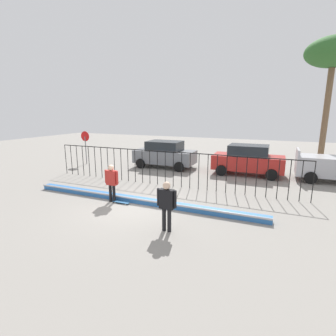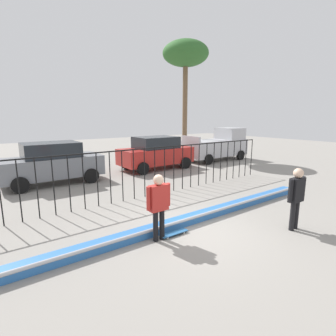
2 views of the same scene
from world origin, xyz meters
name	(u,v)px [view 1 (image 1 of 2)]	position (x,y,z in m)	size (l,w,h in m)	color
ground_plane	(133,206)	(0.00, 0.00, 0.00)	(60.00, 60.00, 0.00)	gray
bowl_coping_ledge	(138,200)	(0.00, 0.46, 0.12)	(11.00, 0.41, 0.27)	#2D6BB7
perimeter_fence	(165,165)	(0.00, 3.41, 1.15)	(14.04, 0.04, 1.89)	black
skateboarder	(112,180)	(-1.11, 0.11, 1.01)	(0.68, 0.26, 1.69)	black
skateboard	(121,202)	(-0.64, 0.09, 0.06)	(0.80, 0.20, 0.07)	#26598C
camera_operator	(167,202)	(2.23, -1.54, 1.03)	(0.69, 0.26, 1.72)	black
parked_car_gray	(165,154)	(-1.91, 7.66, 0.97)	(4.30, 2.12, 1.90)	slate
parked_car_red	(248,160)	(3.82, 7.71, 0.97)	(4.30, 2.12, 1.90)	#B2231E
stop_sign	(85,143)	(-7.98, 6.46, 1.62)	(0.76, 0.07, 2.50)	slate
palm_tree_tall	(334,55)	(8.12, 10.29, 7.29)	(3.30, 3.30, 8.37)	brown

